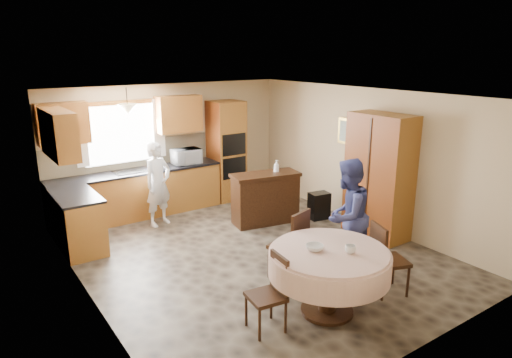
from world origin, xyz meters
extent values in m
cube|color=brown|center=(0.00, 0.00, 0.00)|extent=(5.00, 6.00, 0.01)
cube|color=white|center=(0.00, 0.00, 2.50)|extent=(5.00, 6.00, 0.01)
cube|color=tan|center=(0.00, 3.00, 1.25)|extent=(5.00, 0.02, 2.50)
cube|color=tan|center=(0.00, -3.00, 1.25)|extent=(5.00, 0.02, 2.50)
cube|color=tan|center=(-2.50, 0.00, 1.25)|extent=(0.02, 6.00, 2.50)
cube|color=tan|center=(2.50, 0.00, 1.25)|extent=(0.02, 6.00, 2.50)
cube|color=white|center=(-1.00, 2.98, 1.60)|extent=(1.40, 0.03, 1.10)
cube|color=white|center=(-1.75, 2.93, 1.65)|extent=(0.22, 0.02, 1.15)
cube|color=white|center=(-0.25, 2.93, 1.65)|extent=(0.22, 0.02, 1.15)
cube|color=#AA7A2D|center=(-0.85, 2.70, 0.44)|extent=(3.30, 0.60, 0.88)
cube|color=black|center=(-0.85, 2.70, 0.90)|extent=(3.30, 0.64, 0.04)
cube|color=#AA7A2D|center=(-2.20, 1.80, 0.44)|extent=(0.60, 1.20, 0.88)
cube|color=black|center=(-2.20, 1.80, 0.90)|extent=(0.64, 1.20, 0.04)
cube|color=#C4B38A|center=(-0.85, 2.99, 1.18)|extent=(3.30, 0.02, 0.55)
cube|color=#B7652D|center=(-2.05, 2.83, 1.91)|extent=(0.85, 0.33, 0.72)
cube|color=#B7652D|center=(0.15, 2.83, 1.91)|extent=(0.90, 0.33, 0.72)
cube|color=#B7652D|center=(-2.33, 1.80, 1.91)|extent=(0.33, 1.20, 0.72)
cube|color=#AA7A2D|center=(1.15, 2.69, 1.06)|extent=(0.66, 0.62, 2.12)
cube|color=black|center=(1.15, 2.38, 1.25)|extent=(0.56, 0.01, 0.45)
cube|color=black|center=(1.15, 2.38, 0.75)|extent=(0.56, 0.01, 0.45)
cone|color=beige|center=(-1.00, 2.50, 2.12)|extent=(0.36, 0.36, 0.18)
cube|color=#351E0E|center=(0.98, 1.03, 0.45)|extent=(1.33, 0.74, 0.90)
cube|color=black|center=(1.94, 0.61, 0.26)|extent=(0.41, 0.32, 0.52)
cube|color=#AA7A2D|center=(2.22, -0.55, 1.06)|extent=(0.56, 1.11, 2.13)
cylinder|color=#351E0E|center=(-0.20, -1.90, 0.38)|extent=(0.22, 0.22, 0.77)
cylinder|color=#351E0E|center=(-0.20, -1.90, 0.02)|extent=(0.65, 0.65, 0.04)
cylinder|color=beige|center=(-0.20, -1.90, 0.81)|extent=(1.40, 1.40, 0.05)
cylinder|color=beige|center=(-0.20, -1.90, 0.66)|extent=(1.46, 1.46, 0.30)
cube|color=#351E0E|center=(-1.03, -1.76, 0.42)|extent=(0.44, 0.44, 0.05)
cube|color=#351E0E|center=(-0.86, -1.78, 0.67)|extent=(0.08, 0.37, 0.46)
cylinder|color=#351E0E|center=(-1.20, -1.93, 0.20)|extent=(0.03, 0.03, 0.40)
cylinder|color=#351E0E|center=(-0.86, -1.93, 0.20)|extent=(0.03, 0.03, 0.40)
cylinder|color=#351E0E|center=(-1.20, -1.60, 0.20)|extent=(0.03, 0.03, 0.40)
cylinder|color=#351E0E|center=(-0.86, -1.60, 0.20)|extent=(0.03, 0.03, 0.40)
cube|color=#351E0E|center=(-0.02, -0.90, 0.47)|extent=(0.55, 0.55, 0.05)
cube|color=#351E0E|center=(0.04, -1.09, 0.76)|extent=(0.42, 0.16, 0.53)
cylinder|color=#351E0E|center=(-0.21, -1.09, 0.23)|extent=(0.04, 0.04, 0.45)
cylinder|color=#351E0E|center=(0.17, -1.09, 0.23)|extent=(0.04, 0.04, 0.45)
cylinder|color=#351E0E|center=(-0.21, -0.71, 0.23)|extent=(0.04, 0.04, 0.45)
cylinder|color=#351E0E|center=(0.17, -0.71, 0.23)|extent=(0.04, 0.04, 0.45)
cube|color=#351E0E|center=(0.81, -2.00, 0.45)|extent=(0.54, 0.54, 0.05)
cube|color=#351E0E|center=(0.63, -1.94, 0.72)|extent=(0.18, 0.39, 0.50)
cylinder|color=#351E0E|center=(0.63, -2.18, 0.22)|extent=(0.04, 0.04, 0.43)
cylinder|color=#351E0E|center=(0.99, -2.18, 0.22)|extent=(0.04, 0.04, 0.43)
cylinder|color=#351E0E|center=(0.63, -1.82, 0.22)|extent=(0.04, 0.04, 0.43)
cylinder|color=#351E0E|center=(0.99, -1.82, 0.22)|extent=(0.04, 0.04, 0.43)
cube|color=gold|center=(2.47, 0.40, 1.66)|extent=(0.05, 0.59, 0.49)
cube|color=silver|center=(2.44, 0.40, 1.66)|extent=(0.01, 0.49, 0.39)
imported|color=silver|center=(0.18, 2.65, 1.07)|extent=(0.55, 0.37, 0.30)
imported|color=silver|center=(-0.69, 2.07, 0.78)|extent=(0.66, 0.54, 1.55)
imported|color=navy|center=(0.80, -1.20, 0.84)|extent=(0.96, 0.83, 1.68)
imported|color=#B2B2B2|center=(0.72, 1.03, 0.92)|extent=(0.24, 0.24, 0.06)
imported|color=silver|center=(1.23, 1.03, 1.03)|extent=(0.13, 0.13, 0.27)
imported|color=#B2B2B2|center=(-0.06, -2.10, 0.88)|extent=(0.16, 0.16, 0.10)
imported|color=#B2B2B2|center=(-0.35, -1.81, 0.87)|extent=(0.26, 0.26, 0.07)
camera|label=1|loc=(-3.76, -5.51, 3.12)|focal=32.00mm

